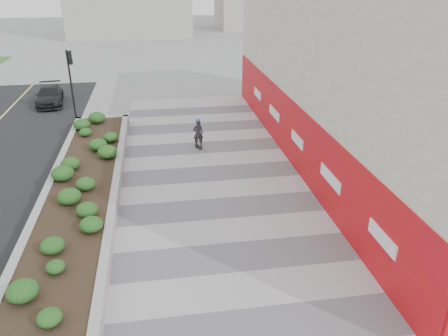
% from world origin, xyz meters
% --- Properties ---
extents(ground, '(160.00, 160.00, 0.00)m').
position_xyz_m(ground, '(0.00, 0.00, 0.00)').
color(ground, gray).
rests_on(ground, ground).
extents(walkway, '(8.00, 36.00, 0.01)m').
position_xyz_m(walkway, '(0.00, 3.00, 0.01)').
color(walkway, '#A8A8AD').
rests_on(walkway, ground).
extents(building, '(6.04, 24.08, 8.00)m').
position_xyz_m(building, '(6.98, 8.98, 3.98)').
color(building, '#BAAF9E').
rests_on(building, ground).
extents(planter, '(3.00, 18.00, 0.90)m').
position_xyz_m(planter, '(-5.50, 7.00, 0.42)').
color(planter, '#9E9EA0').
rests_on(planter, ground).
extents(traffic_signal_near, '(0.33, 0.28, 4.20)m').
position_xyz_m(traffic_signal_near, '(-7.23, 17.50, 2.76)').
color(traffic_signal_near, black).
rests_on(traffic_signal_near, ground).
extents(manhole_cover, '(0.44, 0.44, 0.01)m').
position_xyz_m(manhole_cover, '(0.50, 3.00, 0.00)').
color(manhole_cover, '#595654').
rests_on(manhole_cover, ground).
extents(skateboarder, '(0.55, 0.75, 1.60)m').
position_xyz_m(skateboarder, '(-0.24, 11.40, 0.81)').
color(skateboarder, beige).
rests_on(skateboarder, ground).
extents(car_dark, '(2.23, 4.34, 1.20)m').
position_xyz_m(car_dark, '(-9.49, 21.04, 0.60)').
color(car_dark, black).
rests_on(car_dark, ground).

